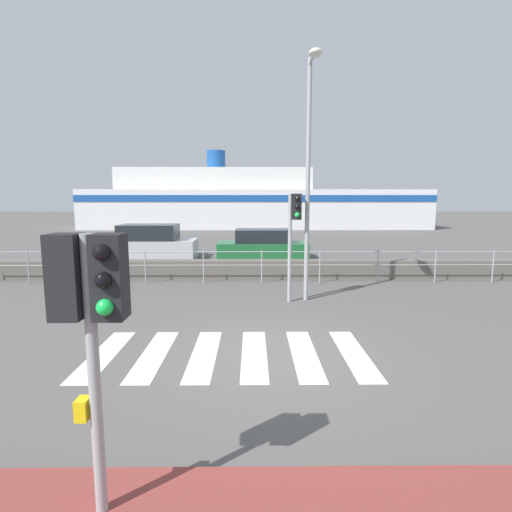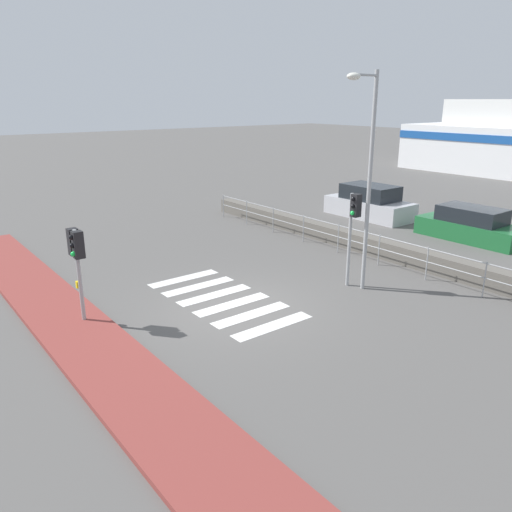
# 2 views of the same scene
# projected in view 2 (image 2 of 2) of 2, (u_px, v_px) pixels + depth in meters

# --- Properties ---
(ground_plane) EXTENTS (160.00, 160.00, 0.00)m
(ground_plane) POSITION_uv_depth(u_px,v_px,m) (238.00, 307.00, 13.93)
(ground_plane) COLOR #565451
(sidewalk_brick) EXTENTS (24.00, 1.80, 0.12)m
(sidewalk_brick) POSITION_uv_depth(u_px,v_px,m) (94.00, 349.00, 11.50)
(sidewalk_brick) COLOR brown
(sidewalk_brick) RESTS_ON ground_plane
(crosswalk) EXTENTS (4.95, 2.40, 0.01)m
(crosswalk) POSITION_uv_depth(u_px,v_px,m) (223.00, 299.00, 14.47)
(crosswalk) COLOR silver
(crosswalk) RESTS_ON ground_plane
(seawall) EXTENTS (21.25, 0.55, 0.64)m
(seawall) POSITION_uv_depth(u_px,v_px,m) (394.00, 252.00, 17.91)
(seawall) COLOR #605B54
(seawall) RESTS_ON ground_plane
(harbor_fence) EXTENTS (19.17, 0.04, 1.11)m
(harbor_fence) POSITION_uv_depth(u_px,v_px,m) (379.00, 245.00, 17.27)
(harbor_fence) COLOR #9EA0A3
(harbor_fence) RESTS_ON ground_plane
(traffic_light_near) EXTENTS (0.58, 0.41, 2.51)m
(traffic_light_near) POSITION_uv_depth(u_px,v_px,m) (77.00, 252.00, 12.35)
(traffic_light_near) COLOR #9EA0A3
(traffic_light_near) RESTS_ON ground_plane
(traffic_light_far) EXTENTS (0.34, 0.32, 2.91)m
(traffic_light_far) POSITION_uv_depth(u_px,v_px,m) (353.00, 219.00, 14.86)
(traffic_light_far) COLOR #9EA0A3
(traffic_light_far) RESTS_ON ground_plane
(streetlamp) EXTENTS (0.32, 1.19, 6.32)m
(streetlamp) POSITION_uv_depth(u_px,v_px,m) (366.00, 161.00, 14.03)
(streetlamp) COLOR #9EA0A3
(streetlamp) RESTS_ON ground_plane
(parked_car_silver) EXTENTS (4.33, 1.90, 1.59)m
(parked_car_silver) POSITION_uv_depth(u_px,v_px,m) (369.00, 203.00, 24.46)
(parked_car_silver) COLOR #BCBCC1
(parked_car_silver) RESTS_ON ground_plane
(parked_car_green) EXTENTS (4.20, 1.71, 1.37)m
(parked_car_green) POSITION_uv_depth(u_px,v_px,m) (470.00, 226.00, 20.50)
(parked_car_green) COLOR #1E6633
(parked_car_green) RESTS_ON ground_plane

